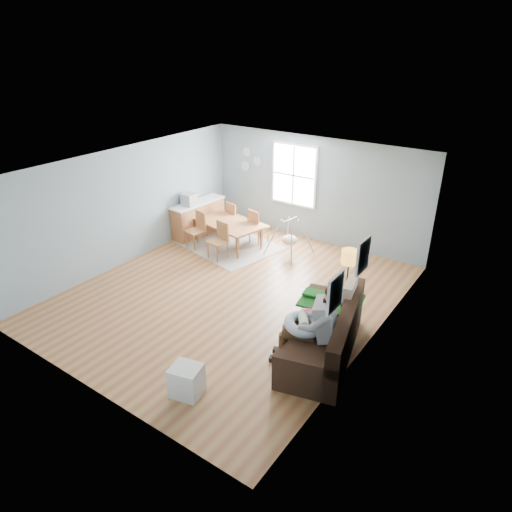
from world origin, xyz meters
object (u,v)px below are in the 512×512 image
Objects in this scene: father at (314,322)px; floor_lamp at (349,263)px; chair_sw at (198,227)px; chair_nw at (234,216)px; storage_cube at (186,380)px; toddler at (326,306)px; dining_table at (228,234)px; chair_ne at (256,225)px; counter at (198,218)px; chair_se at (220,238)px; sofa at (326,337)px; monitor at (189,199)px; baby_swing at (289,239)px.

floor_lamp is (-0.13, 1.51, 0.39)m from father.
chair_nw is (0.25, 1.18, -0.02)m from chair_sw.
toddler is at bearing 63.30° from storage_cube.
chair_ne is at bearing 53.22° from dining_table.
storage_cube is at bearing -116.70° from toddler.
storage_cube is 0.30× the size of dining_table.
father is at bearing -30.89° from counter.
toddler is at bearing -24.93° from chair_se.
floor_lamp reaches higher than counter.
toddler reaches higher than chair_sw.
father is at bearing -44.53° from chair_ne.
sofa is 1.51× the size of counter.
sofa is at bearing -80.64° from floor_lamp.
dining_table reaches higher than storage_cube.
monitor is (-0.80, -0.86, 0.56)m from chair_nw.
chair_sw is (-4.61, 2.45, -0.29)m from father.
chair_ne is (1.11, 1.00, 0.00)m from chair_sw.
counter is 5.06× the size of monitor.
baby_swing reaches higher than dining_table.
monitor is at bearing -158.09° from chair_ne.
baby_swing is at bearing -8.60° from chair_nw.
toddler is 1.04× the size of chair_sw.
baby_swing reaches higher than counter.
storage_cube is 5.64m from chair_ne.
chair_ne is at bearing 139.81° from toddler.
chair_se is 1.70m from baby_swing.
toddler is 1.07× the size of chair_nw.
chair_se is 2.75× the size of monitor.
baby_swing reaches higher than chair_nw.
monitor is at bearing 149.52° from chair_sw.
chair_sw is 0.84m from counter.
chair_se is at bearing -102.17° from chair_ne.
floor_lamp reaches higher than monitor.
father reaches higher than floor_lamp.
father reaches higher than baby_swing.
sofa is 4.86m from dining_table.
chair_se is 1.00× the size of chair_nw.
toddler is 1.81× the size of storage_cube.
sofa is at bearing -36.50° from chair_nw.
dining_table is 0.78m from chair_ne.
counter is at bearing 149.62° from chair_se.
dining_table is 1.90× the size of chair_ne.
sofa is 0.53m from toddler.
chair_sw is at bearing 157.34° from toddler.
father is at bearing -81.66° from toddler.
chair_nw is at bearing 113.97° from chair_se.
monitor reaches higher than chair_ne.
chair_sw is 1.21m from chair_nw.
dining_table is at bearing -138.07° from chair_ne.
baby_swing is (-2.37, 2.79, -0.38)m from toddler.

